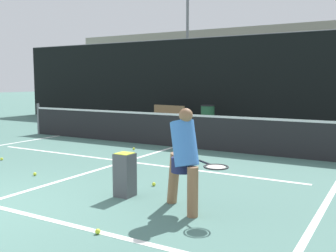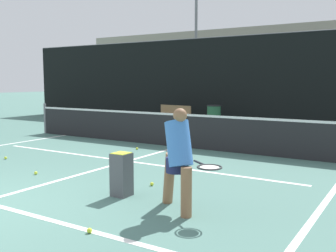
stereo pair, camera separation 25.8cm
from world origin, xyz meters
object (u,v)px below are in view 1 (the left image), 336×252
object	(u,v)px
ball_hopper	(125,174)
courtside_bench	(167,115)
player_practicing	(184,156)
trash_bin	(208,117)

from	to	relation	value
ball_hopper	courtside_bench	bearing A→B (deg)	116.18
player_practicing	ball_hopper	bearing A→B (deg)	-151.62
courtside_bench	trash_bin	xyz separation A→B (m)	(1.76, 0.10, -0.00)
courtside_bench	trash_bin	size ratio (longest dim) A/B	1.75
player_practicing	trash_bin	distance (m)	9.90
trash_bin	courtside_bench	bearing A→B (deg)	-176.75
ball_hopper	trash_bin	xyz separation A→B (m)	(-2.60, 8.99, 0.09)
ball_hopper	trash_bin	size ratio (longest dim) A/B	0.77
ball_hopper	courtside_bench	distance (m)	9.90
ball_hopper	trash_bin	bearing A→B (deg)	106.16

